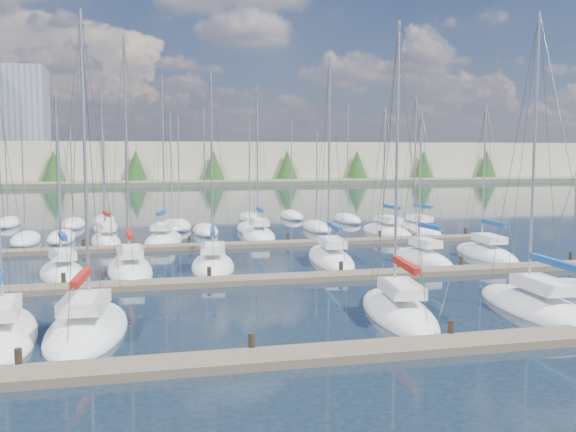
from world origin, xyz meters
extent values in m
plane|color=#192633|center=(0.00, 60.00, 0.00)|extent=(400.00, 400.00, 0.00)
cube|color=#6B5E4C|center=(0.00, 2.00, 0.15)|extent=(44.00, 1.80, 0.35)
cylinder|color=#2D261C|center=(-12.00, 2.90, 0.30)|extent=(0.26, 0.26, 1.10)
cylinder|color=#2D261C|center=(-4.00, 2.90, 0.30)|extent=(0.26, 0.26, 1.10)
cylinder|color=#2D261C|center=(4.00, 2.90, 0.30)|extent=(0.26, 0.26, 1.10)
cube|color=#6B5E4C|center=(0.00, 16.00, 0.15)|extent=(44.00, 1.80, 0.35)
cylinder|color=#2D261C|center=(-12.00, 16.90, 0.30)|extent=(0.26, 0.26, 1.10)
cylinder|color=#2D261C|center=(-4.00, 16.90, 0.30)|extent=(0.26, 0.26, 1.10)
cylinder|color=#2D261C|center=(4.00, 16.90, 0.30)|extent=(0.26, 0.26, 1.10)
cylinder|color=#2D261C|center=(12.00, 16.90, 0.30)|extent=(0.26, 0.26, 1.10)
cylinder|color=#2D261C|center=(20.00, 16.90, 0.30)|extent=(0.26, 0.26, 1.10)
cube|color=#6B5E4C|center=(0.00, 30.00, 0.15)|extent=(44.00, 1.80, 0.35)
cylinder|color=#2D261C|center=(-12.00, 30.90, 0.30)|extent=(0.26, 0.26, 1.10)
cylinder|color=#2D261C|center=(-4.00, 30.90, 0.30)|extent=(0.26, 0.26, 1.10)
cylinder|color=#2D261C|center=(4.00, 30.90, 0.30)|extent=(0.26, 0.26, 1.10)
cylinder|color=#2D261C|center=(12.00, 30.90, 0.30)|extent=(0.26, 0.26, 1.10)
cylinder|color=#2D261C|center=(20.00, 30.90, 0.30)|extent=(0.26, 0.26, 1.10)
ellipsoid|color=white|center=(10.29, 6.43, 0.05)|extent=(3.52, 9.51, 1.60)
cube|color=silver|center=(10.26, 5.96, 1.35)|extent=(1.83, 3.36, 0.50)
cylinder|color=#9EA0A5|center=(10.33, 7.18, 7.51)|extent=(0.14, 0.14, 12.83)
cylinder|color=#9EA0A5|center=(10.22, 5.21, 2.40)|extent=(0.31, 3.93, 0.10)
cube|color=navy|center=(10.22, 5.21, 2.52)|extent=(0.50, 3.63, 0.30)
ellipsoid|color=white|center=(17.52, 35.49, 0.05)|extent=(2.91, 8.35, 1.60)
cube|color=black|center=(17.52, 35.49, 0.05)|extent=(1.49, 4.01, 0.12)
cube|color=silver|center=(17.55, 35.08, 1.35)|extent=(1.50, 2.95, 0.50)
cylinder|color=#9EA0A5|center=(17.48, 36.15, 6.92)|extent=(0.14, 0.14, 11.64)
cylinder|color=#9EA0A5|center=(17.59, 34.43, 2.40)|extent=(0.32, 3.45, 0.10)
cube|color=navy|center=(17.59, 34.43, 2.52)|extent=(0.50, 3.19, 0.30)
ellipsoid|color=white|center=(10.97, 20.33, 0.05)|extent=(2.82, 7.17, 1.60)
cube|color=black|center=(10.97, 20.33, 0.05)|extent=(1.44, 3.45, 0.12)
cube|color=silver|center=(10.99, 19.98, 1.35)|extent=(1.44, 2.55, 0.50)
cylinder|color=#9EA0A5|center=(10.92, 20.89, 5.65)|extent=(0.14, 0.14, 9.11)
cylinder|color=#9EA0A5|center=(11.04, 19.41, 2.40)|extent=(0.32, 2.95, 0.10)
cube|color=navy|center=(11.04, 19.41, 2.52)|extent=(0.50, 2.73, 0.30)
ellipsoid|color=white|center=(-10.53, 34.61, 0.05)|extent=(3.45, 7.59, 1.60)
cube|color=black|center=(-10.53, 34.61, 0.05)|extent=(1.75, 3.66, 0.12)
cube|color=silver|center=(-10.47, 34.25, 1.35)|extent=(1.64, 2.73, 0.50)
cylinder|color=#9EA0A5|center=(-10.64, 35.19, 6.85)|extent=(0.14, 0.14, 11.51)
cylinder|color=#9EA0A5|center=(-10.37, 33.68, 2.40)|extent=(0.64, 3.04, 0.10)
cube|color=maroon|center=(-10.37, 33.68, 2.52)|extent=(0.79, 2.84, 0.30)
ellipsoid|color=white|center=(-5.87, 34.34, 0.05)|extent=(4.42, 8.20, 1.60)
cube|color=maroon|center=(-5.87, 34.34, 0.05)|extent=(2.23, 3.96, 0.12)
cube|color=silver|center=(-5.95, 33.96, 1.35)|extent=(2.10, 2.99, 0.50)
cylinder|color=#9EA0A5|center=(-5.73, 34.95, 7.45)|extent=(0.14, 0.14, 12.70)
cylinder|color=#9EA0A5|center=(-6.08, 33.35, 2.40)|extent=(0.80, 3.21, 0.10)
cube|color=navy|center=(-6.08, 33.35, 2.52)|extent=(0.93, 3.00, 0.30)
ellipsoid|color=white|center=(4.96, 22.20, 0.05)|extent=(3.74, 10.07, 1.60)
cube|color=silver|center=(4.91, 21.71, 1.35)|extent=(1.84, 3.58, 0.50)
cylinder|color=#9EA0A5|center=(5.05, 22.98, 7.54)|extent=(0.14, 0.14, 12.87)
cylinder|color=#9EA0A5|center=(4.82, 20.93, 2.40)|extent=(0.56, 4.11, 0.10)
cube|color=navy|center=(4.82, 20.93, 2.52)|extent=(0.72, 3.81, 0.30)
ellipsoid|color=white|center=(3.58, 7.16, 0.05)|extent=(3.82, 8.95, 1.60)
cube|color=maroon|center=(3.58, 7.16, 0.05)|extent=(1.94, 4.31, 0.12)
cube|color=silver|center=(3.52, 6.73, 1.35)|extent=(1.87, 3.20, 0.50)
cylinder|color=#9EA0A5|center=(3.67, 7.84, 7.23)|extent=(0.14, 0.14, 12.25)
cylinder|color=#9EA0A5|center=(3.43, 6.04, 2.40)|extent=(0.58, 3.62, 0.10)
cube|color=maroon|center=(3.43, 6.04, 2.52)|extent=(0.74, 3.36, 0.30)
ellipsoid|color=white|center=(-12.47, 20.72, 0.05)|extent=(3.90, 7.19, 1.60)
cube|color=black|center=(-12.47, 20.72, 0.05)|extent=(1.98, 3.47, 0.12)
cube|color=silver|center=(-12.40, 20.38, 1.35)|extent=(1.88, 2.62, 0.50)
cylinder|color=#9EA0A5|center=(-12.58, 21.25, 6.04)|extent=(0.14, 0.14, 9.88)
cylinder|color=#9EA0A5|center=(-12.30, 19.85, 2.40)|extent=(0.67, 2.82, 0.10)
cube|color=navy|center=(-12.30, 19.85, 2.52)|extent=(0.82, 2.64, 0.30)
ellipsoid|color=white|center=(-13.37, 7.33, 0.05)|extent=(3.56, 8.97, 1.60)
cube|color=black|center=(-13.37, 7.33, 0.05)|extent=(1.82, 4.32, 0.12)
ellipsoid|color=white|center=(16.38, 21.35, 0.05)|extent=(3.07, 8.36, 1.60)
cube|color=silver|center=(16.35, 20.94, 1.35)|extent=(1.58, 2.96, 0.50)
cylinder|color=#9EA0A5|center=(16.42, 22.01, 5.95)|extent=(0.14, 0.14, 9.71)
cylinder|color=#9EA0A5|center=(16.31, 20.29, 2.40)|extent=(0.33, 3.45, 0.10)
cube|color=navy|center=(16.31, 20.29, 2.52)|extent=(0.51, 3.18, 0.30)
ellipsoid|color=white|center=(-8.50, 21.14, 0.05)|extent=(3.21, 9.71, 1.60)
cube|color=silver|center=(-8.48, 20.66, 1.35)|extent=(1.66, 3.43, 0.50)
cylinder|color=#9EA0A5|center=(-8.54, 21.90, 7.89)|extent=(0.14, 0.14, 13.58)
cylinder|color=#9EA0A5|center=(-8.44, 19.89, 2.40)|extent=(0.31, 4.03, 0.10)
cube|color=maroon|center=(-8.44, 19.89, 2.52)|extent=(0.49, 3.71, 0.30)
ellipsoid|color=white|center=(2.45, 35.66, 0.05)|extent=(3.44, 8.53, 1.60)
cube|color=maroon|center=(2.45, 35.66, 0.05)|extent=(1.76, 4.10, 0.12)
cube|color=silver|center=(2.42, 35.25, 1.35)|extent=(1.76, 3.03, 0.50)
cylinder|color=#9EA0A5|center=(2.51, 36.33, 7.22)|extent=(0.14, 0.14, 12.23)
cylinder|color=#9EA0A5|center=(2.37, 34.58, 2.40)|extent=(0.38, 3.50, 0.10)
cube|color=navy|center=(2.37, 34.58, 2.52)|extent=(0.56, 3.23, 0.30)
ellipsoid|color=white|center=(14.45, 35.46, 0.05)|extent=(3.42, 8.69, 1.60)
cube|color=silver|center=(14.47, 35.04, 1.35)|extent=(1.80, 3.07, 0.50)
cylinder|color=#9EA0A5|center=(14.42, 36.15, 6.36)|extent=(0.14, 0.14, 10.53)
cylinder|color=#9EA0A5|center=(14.50, 34.35, 2.40)|extent=(0.27, 3.60, 0.10)
cube|color=navy|center=(14.50, 34.35, 2.52)|extent=(0.46, 3.32, 0.30)
ellipsoid|color=white|center=(-3.27, 21.33, 0.05)|extent=(3.60, 8.09, 1.60)
cube|color=maroon|center=(-3.27, 21.33, 0.05)|extent=(1.83, 3.89, 0.12)
cube|color=silver|center=(-3.32, 20.94, 1.35)|extent=(1.80, 2.89, 0.50)
cylinder|color=#9EA0A5|center=(-3.20, 21.95, 6.79)|extent=(0.14, 0.14, 11.38)
cylinder|color=#9EA0A5|center=(-3.39, 20.31, 2.40)|extent=(0.47, 3.28, 0.10)
cube|color=navy|center=(-3.39, 20.31, 2.52)|extent=(0.64, 3.04, 0.30)
ellipsoid|color=white|center=(-10.11, 7.52, 0.05)|extent=(3.90, 8.68, 1.60)
cube|color=silver|center=(-10.14, 7.10, 1.35)|extent=(1.99, 3.10, 0.50)
cylinder|color=#9EA0A5|center=(-10.04, 8.20, 7.17)|extent=(0.14, 0.14, 12.14)
cylinder|color=#9EA0A5|center=(-10.20, 6.43, 2.40)|extent=(0.42, 3.54, 0.10)
cube|color=maroon|center=(-10.20, 6.43, 2.52)|extent=(0.59, 3.27, 0.30)
cylinder|color=#9EA0A5|center=(-20.75, 49.89, 6.50)|extent=(0.12, 0.12, 11.20)
ellipsoid|color=white|center=(-20.75, 49.89, 0.25)|extent=(2.20, 6.40, 1.40)
cylinder|color=#9EA0A5|center=(-3.94, 43.45, 5.97)|extent=(0.12, 0.12, 10.14)
ellipsoid|color=white|center=(-3.94, 43.45, 0.25)|extent=(2.20, 6.40, 1.40)
cylinder|color=#9EA0A5|center=(-4.68, 43.24, 6.14)|extent=(0.12, 0.12, 10.49)
ellipsoid|color=white|center=(-4.68, 43.24, 0.25)|extent=(2.20, 6.40, 1.40)
cylinder|color=#9EA0A5|center=(9.07, 50.53, 5.93)|extent=(0.12, 0.12, 10.06)
ellipsoid|color=white|center=(9.07, 50.53, 0.25)|extent=(2.20, 6.40, 1.40)
cylinder|color=#9EA0A5|center=(-14.23, 47.33, 5.60)|extent=(0.12, 0.12, 9.39)
ellipsoid|color=white|center=(-14.23, 47.33, 0.25)|extent=(2.20, 6.40, 1.40)
cylinder|color=#9EA0A5|center=(-16.97, 36.19, 5.83)|extent=(0.12, 0.12, 9.85)
ellipsoid|color=white|center=(-16.97, 36.19, 0.25)|extent=(2.20, 6.40, 1.40)
cylinder|color=#9EA0A5|center=(-14.23, 36.83, 5.55)|extent=(0.12, 0.12, 9.30)
ellipsoid|color=white|center=(-14.23, 36.83, 0.25)|extent=(2.20, 6.40, 1.40)
cylinder|color=#9EA0A5|center=(13.97, 45.41, 6.74)|extent=(0.12, 0.12, 11.68)
ellipsoid|color=white|center=(13.97, 45.41, 0.25)|extent=(2.20, 6.40, 1.40)
cylinder|color=#9EA0A5|center=(2.31, 39.32, 5.78)|extent=(0.12, 0.12, 9.76)
ellipsoid|color=white|center=(2.31, 39.32, 0.25)|extent=(2.20, 6.40, 1.40)
cylinder|color=#9EA0A5|center=(-11.34, 49.91, 6.87)|extent=(0.12, 0.12, 11.95)
ellipsoid|color=white|center=(-11.34, 49.91, 0.25)|extent=(2.20, 6.40, 1.40)
cylinder|color=#9EA0A5|center=(8.76, 39.06, 5.13)|extent=(0.12, 0.12, 8.46)
ellipsoid|color=white|center=(8.76, 39.06, 0.25)|extent=(2.20, 6.40, 1.40)
cylinder|color=#9EA0A5|center=(-10.91, 43.47, 4.96)|extent=(0.12, 0.12, 8.12)
ellipsoid|color=white|center=(-10.91, 43.47, 0.25)|extent=(2.20, 6.40, 1.40)
cylinder|color=#9EA0A5|center=(4.00, 49.08, 5.90)|extent=(0.12, 0.12, 10.00)
ellipsoid|color=white|center=(4.00, 49.08, 0.25)|extent=(2.20, 6.40, 1.40)
cylinder|color=#9EA0A5|center=(-1.89, 38.97, 6.17)|extent=(0.12, 0.12, 10.54)
ellipsoid|color=white|center=(-1.89, 38.97, 0.25)|extent=(2.20, 6.40, 1.40)
cube|color=#666B51|center=(0.00, 150.00, 0.50)|extent=(400.00, 60.00, 1.00)
cube|color=beige|center=(10.00, 140.00, 5.00)|extent=(200.00, 12.00, 10.00)
cube|color=slate|center=(-40.00, 165.00, 15.00)|extent=(18.00, 15.00, 30.00)
cone|color=#284C1E|center=(-26.00, 133.00, 4.00)|extent=(6.00, 6.00, 8.00)
cone|color=#284C1E|center=(-8.00, 133.00, 4.00)|extent=(6.00, 6.00, 8.00)
cone|color=#284C1E|center=(10.00, 133.00, 4.00)|extent=(6.00, 6.00, 8.00)
cone|color=#284C1E|center=(28.00, 133.00, 4.00)|extent=(6.00, 6.00, 8.00)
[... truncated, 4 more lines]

